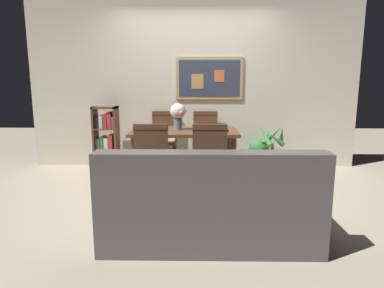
{
  "coord_description": "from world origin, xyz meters",
  "views": [
    {
      "loc": [
        0.06,
        -3.97,
        1.36
      ],
      "look_at": [
        -0.0,
        -0.14,
        0.65
      ],
      "focal_mm": 31.24,
      "sensor_mm": 36.0,
      "label": 1
    }
  ],
  "objects_px": {
    "dining_chair_far_left": "(164,135)",
    "flower_vase": "(178,113)",
    "dining_table": "(185,137)",
    "dining_chair_far_right": "(205,136)",
    "potted_ivy": "(259,153)",
    "dining_chair_near_left": "(152,155)",
    "leather_couch": "(209,206)",
    "dining_chair_near_right": "(209,156)",
    "bookshelf": "(106,139)",
    "potted_palm": "(272,155)",
    "tv_remote": "(223,130)"
  },
  "relations": [
    {
      "from": "dining_chair_near_right",
      "to": "potted_ivy",
      "type": "height_order",
      "value": "dining_chair_near_right"
    },
    {
      "from": "leather_couch",
      "to": "potted_palm",
      "type": "bearing_deg",
      "value": 64.57
    },
    {
      "from": "bookshelf",
      "to": "potted_palm",
      "type": "height_order",
      "value": "bookshelf"
    },
    {
      "from": "flower_vase",
      "to": "dining_table",
      "type": "bearing_deg",
      "value": -19.43
    },
    {
      "from": "dining_chair_near_left",
      "to": "dining_chair_far_left",
      "type": "bearing_deg",
      "value": 90.58
    },
    {
      "from": "leather_couch",
      "to": "dining_chair_near_right",
      "type": "bearing_deg",
      "value": 87.82
    },
    {
      "from": "dining_table",
      "to": "dining_chair_near_right",
      "type": "height_order",
      "value": "dining_chair_near_right"
    },
    {
      "from": "dining_chair_far_left",
      "to": "tv_remote",
      "type": "distance_m",
      "value": 1.21
    },
    {
      "from": "dining_chair_near_right",
      "to": "leather_couch",
      "type": "height_order",
      "value": "dining_chair_near_right"
    },
    {
      "from": "leather_couch",
      "to": "dining_chair_far_left",
      "type": "bearing_deg",
      "value": 104.37
    },
    {
      "from": "potted_ivy",
      "to": "tv_remote",
      "type": "xyz_separation_m",
      "value": [
        -0.63,
        -0.81,
        0.48
      ]
    },
    {
      "from": "dining_chair_far_right",
      "to": "dining_chair_near_right",
      "type": "bearing_deg",
      "value": -89.56
    },
    {
      "from": "dining_chair_near_left",
      "to": "leather_couch",
      "type": "xyz_separation_m",
      "value": [
        0.61,
        -1.0,
        -0.23
      ]
    },
    {
      "from": "flower_vase",
      "to": "potted_ivy",
      "type": "bearing_deg",
      "value": 28.47
    },
    {
      "from": "bookshelf",
      "to": "tv_remote",
      "type": "height_order",
      "value": "bookshelf"
    },
    {
      "from": "leather_couch",
      "to": "bookshelf",
      "type": "xyz_separation_m",
      "value": [
        -1.5,
        2.31,
        0.18
      ]
    },
    {
      "from": "dining_chair_far_right",
      "to": "bookshelf",
      "type": "xyz_separation_m",
      "value": [
        -1.53,
        -0.14,
        -0.04
      ]
    },
    {
      "from": "dining_table",
      "to": "leather_couch",
      "type": "height_order",
      "value": "leather_couch"
    },
    {
      "from": "dining_chair_far_left",
      "to": "bookshelf",
      "type": "bearing_deg",
      "value": -170.44
    },
    {
      "from": "potted_palm",
      "to": "flower_vase",
      "type": "bearing_deg",
      "value": -165.98
    },
    {
      "from": "dining_chair_far_left",
      "to": "flower_vase",
      "type": "distance_m",
      "value": 0.84
    },
    {
      "from": "dining_chair_near_left",
      "to": "bookshelf",
      "type": "distance_m",
      "value": 1.58
    },
    {
      "from": "dining_table",
      "to": "flower_vase",
      "type": "height_order",
      "value": "flower_vase"
    },
    {
      "from": "dining_chair_near_left",
      "to": "bookshelf",
      "type": "relative_size",
      "value": 0.91
    },
    {
      "from": "potted_ivy",
      "to": "flower_vase",
      "type": "height_order",
      "value": "flower_vase"
    },
    {
      "from": "dining_chair_near_left",
      "to": "leather_couch",
      "type": "distance_m",
      "value": 1.19
    },
    {
      "from": "dining_table",
      "to": "leather_couch",
      "type": "distance_m",
      "value": 1.79
    },
    {
      "from": "dining_chair_far_left",
      "to": "leather_couch",
      "type": "bearing_deg",
      "value": -75.63
    },
    {
      "from": "potted_ivy",
      "to": "tv_remote",
      "type": "relative_size",
      "value": 3.4
    },
    {
      "from": "flower_vase",
      "to": "tv_remote",
      "type": "distance_m",
      "value": 0.65
    },
    {
      "from": "dining_chair_near_right",
      "to": "dining_table",
      "type": "bearing_deg",
      "value": 112.39
    },
    {
      "from": "dining_chair_far_right",
      "to": "dining_chair_near_right",
      "type": "relative_size",
      "value": 1.0
    },
    {
      "from": "dining_chair_far_left",
      "to": "leather_couch",
      "type": "relative_size",
      "value": 0.51
    },
    {
      "from": "dining_chair_near_left",
      "to": "dining_chair_far_right",
      "type": "height_order",
      "value": "same"
    },
    {
      "from": "dining_chair_far_left",
      "to": "potted_palm",
      "type": "height_order",
      "value": "dining_chair_far_left"
    },
    {
      "from": "tv_remote",
      "to": "leather_couch",
      "type": "bearing_deg",
      "value": -98.2
    },
    {
      "from": "dining_chair_far_right",
      "to": "dining_chair_near_right",
      "type": "xyz_separation_m",
      "value": [
        0.01,
        -1.46,
        0.0
      ]
    },
    {
      "from": "potted_ivy",
      "to": "tv_remote",
      "type": "bearing_deg",
      "value": -128.13
    },
    {
      "from": "potted_ivy",
      "to": "leather_couch",
      "type": "bearing_deg",
      "value": -109.59
    },
    {
      "from": "flower_vase",
      "to": "dining_chair_near_right",
      "type": "bearing_deg",
      "value": -63.21
    },
    {
      "from": "dining_chair_near_right",
      "to": "dining_chair_near_left",
      "type": "bearing_deg",
      "value": 178.76
    },
    {
      "from": "dining_table",
      "to": "dining_chair_far_right",
      "type": "relative_size",
      "value": 1.56
    },
    {
      "from": "bookshelf",
      "to": "dining_chair_near_left",
      "type": "bearing_deg",
      "value": -55.81
    },
    {
      "from": "dining_chair_far_left",
      "to": "potted_palm",
      "type": "xyz_separation_m",
      "value": [
        1.63,
        -0.34,
        -0.23
      ]
    },
    {
      "from": "dining_table",
      "to": "flower_vase",
      "type": "distance_m",
      "value": 0.33
    },
    {
      "from": "dining_table",
      "to": "potted_palm",
      "type": "distance_m",
      "value": 1.37
    },
    {
      "from": "dining_chair_near_left",
      "to": "dining_chair_near_right",
      "type": "distance_m",
      "value": 0.65
    },
    {
      "from": "dining_table",
      "to": "potted_ivy",
      "type": "bearing_deg",
      "value": 31.36
    },
    {
      "from": "dining_chair_near_right",
      "to": "potted_ivy",
      "type": "bearing_deg",
      "value": 60.28
    },
    {
      "from": "dining_table",
      "to": "dining_chair_near_right",
      "type": "xyz_separation_m",
      "value": [
        0.31,
        -0.76,
        -0.09
      ]
    }
  ]
}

